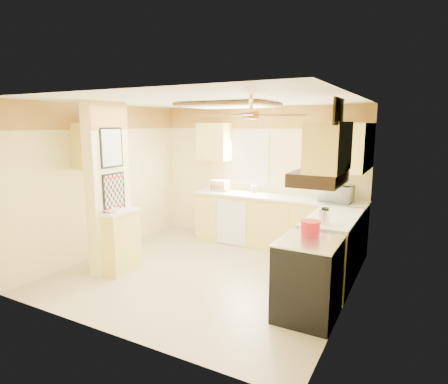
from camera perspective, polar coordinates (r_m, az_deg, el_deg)
The scene contains 34 objects.
floor at distance 5.71m, azimuth -2.64°, elevation -12.18°, with size 4.00×4.00×0.00m, color #C4B087.
ceiling at distance 5.28m, azimuth -2.87°, elevation 13.74°, with size 4.00×4.00×0.00m, color white.
wall_back at distance 7.03m, azimuth 5.23°, elevation 2.66°, with size 4.00×4.00×0.00m, color #FEE89B.
wall_front at distance 3.89m, azimuth -17.33°, elevation -4.07°, with size 4.00×4.00×0.00m, color #FEE89B.
wall_left at distance 6.60m, azimuth -17.83°, elevation 1.70°, with size 3.80×3.80×0.00m, color #FEE89B.
wall_right at distance 4.67m, azimuth 18.81°, elevation -1.77°, with size 3.80×3.80×0.00m, color #FEE89B.
wallpaper_border at distance 6.95m, azimuth 5.31°, elevation 11.25°, with size 4.00×0.02×0.40m, color #FDC24A.
partition_column at distance 5.76m, azimuth -17.24°, elevation 0.53°, with size 0.20×0.70×2.50m, color #FEE89B.
partition_ledge at distance 5.79m, azimuth -15.27°, elevation -7.46°, with size 0.25×0.55×0.90m, color #FDE661.
ledge_top at distance 5.67m, azimuth -15.49°, elevation -2.93°, with size 0.28×0.58×0.04m, color white.
lower_cabinets_back at distance 6.74m, azimuth 8.04°, elevation -4.69°, with size 3.00×0.60×0.90m, color #FDE661.
lower_cabinets_right at distance 5.50m, azimuth 16.27°, elevation -8.48°, with size 0.60×1.40×0.90m, color #FDE661.
countertop_back at distance 6.62m, azimuth 8.12°, elevation -0.78°, with size 3.04×0.64×0.04m, color white.
countertop_right at distance 5.37m, azimuth 16.42°, elevation -3.71°, with size 0.64×1.44×0.04m, color white.
dishwasher_panel at distance 6.75m, azimuth 1.12°, elevation -4.72°, with size 0.58×0.02×0.80m, color white.
window at distance 7.09m, azimuth 3.36°, elevation 5.19°, with size 0.92×0.02×1.02m.
upper_cab_back_left at distance 7.20m, azimuth -1.53°, elevation 7.67°, with size 0.60×0.35×0.70m, color #FDE661.
upper_cab_back_right at distance 6.36m, azimuth 17.73°, elevation 6.84°, with size 0.90×0.35×0.70m, color #FDE661.
upper_cab_right at distance 5.85m, azimuth 19.52°, elevation 6.47°, with size 0.35×1.00×0.70m, color #FDE661.
upper_cab_left_wall at distance 6.24m, azimuth -18.66°, elevation 6.73°, with size 0.35×0.75×0.70m, color #FDE661.
upper_cab_over_stove at distance 4.08m, azimuth 15.63°, elevation 6.64°, with size 0.35×0.76×0.52m, color #FDE661.
stove at distance 4.45m, azimuth 12.69°, elevation -12.72°, with size 0.68×0.77×0.92m.
range_hood at distance 4.13m, azimuth 14.26°, elevation 2.14°, with size 0.50×0.76×0.14m, color black.
poster_menu at distance 5.61m, azimuth -16.76°, elevation 6.48°, with size 0.02×0.42×0.57m.
poster_nashville at distance 5.69m, azimuth -16.42°, elevation -0.06°, with size 0.02×0.42×0.57m.
ceiling_light_panel at distance 5.67m, azimuth 0.70°, elevation 13.07°, with size 1.35×0.95×0.06m.
ceiling_fan at distance 4.19m, azimuth 4.10°, elevation 11.68°, with size 1.15×1.15×0.26m.
vent_grate at distance 3.70m, azimuth 17.07°, elevation 11.66°, with size 0.02×0.40×0.25m, color black.
microwave at distance 6.31m, azimuth 16.72°, elevation -0.18°, with size 0.51×0.35×0.28m, color white.
bowl at distance 5.58m, azimuth -16.84°, elevation -2.72°, with size 0.22×0.22×0.05m, color white.
dutch_oven at distance 4.49m, azimuth 13.03°, elevation -5.29°, with size 0.24×0.24×0.16m.
kettle at distance 4.87m, azimuth 15.12°, elevation -3.62°, with size 0.14×0.14×0.21m.
dish_rack at distance 7.07m, azimuth -0.66°, elevation 0.80°, with size 0.37×0.29×0.20m.
utensil_crock at distance 6.91m, azimuth 4.53°, elevation 0.51°, with size 0.10×0.10×0.21m.
Camera 1 is at (2.72, -4.52, 2.19)m, focal length 30.00 mm.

